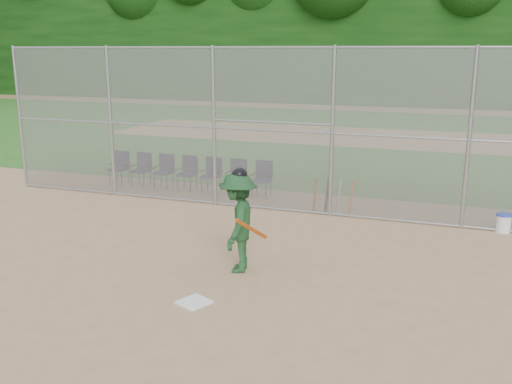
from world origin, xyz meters
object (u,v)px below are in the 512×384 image
(batter_at_plate, at_px, (238,222))
(water_cooler, at_px, (503,223))
(home_plate, at_px, (194,302))
(chair_0, at_px, (119,168))

(batter_at_plate, height_order, water_cooler, batter_at_plate)
(home_plate, xyz_separation_m, chair_0, (-5.65, 6.71, 0.47))
(home_plate, relative_size, chair_0, 0.47)
(batter_at_plate, xyz_separation_m, chair_0, (-5.82, 5.19, -0.44))
(home_plate, bearing_deg, water_cooler, 48.87)
(water_cooler, height_order, chair_0, chair_0)
(home_plate, distance_m, batter_at_plate, 1.78)
(water_cooler, bearing_deg, home_plate, -131.13)
(home_plate, xyz_separation_m, water_cooler, (4.84, 5.54, 0.20))
(batter_at_plate, xyz_separation_m, water_cooler, (4.68, 4.03, -0.71))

